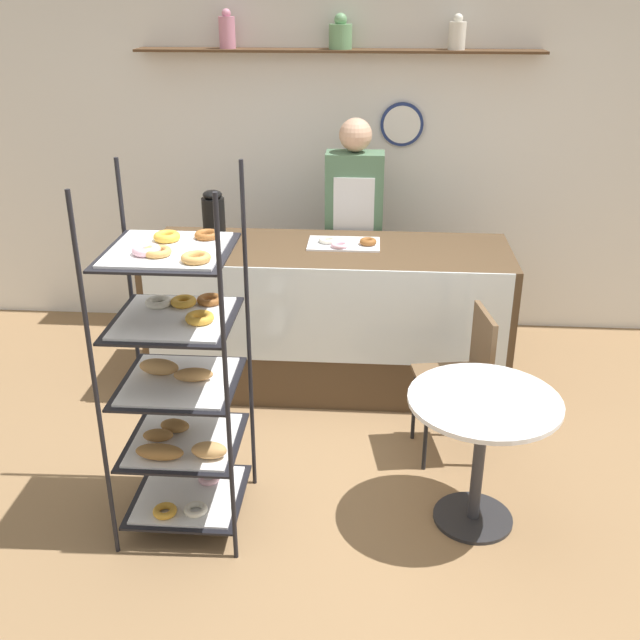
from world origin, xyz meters
name	(u,v)px	position (x,y,z in m)	size (l,w,h in m)	color
ground_plane	(314,491)	(0.00, 0.00, 0.00)	(14.00, 14.00, 0.00)	olive
back_wall	(338,156)	(0.00, 2.35, 1.36)	(10.00, 0.30, 2.70)	white
display_counter	(329,317)	(0.00, 1.26, 0.50)	(2.37, 0.80, 0.99)	#4C3823
pastry_rack	(179,379)	(-0.63, -0.26, 0.82)	(0.61, 0.62, 1.82)	black
person_worker	(354,228)	(0.14, 1.81, 0.96)	(0.41, 0.23, 1.74)	#282833
cafe_table	(482,430)	(0.85, -0.18, 0.55)	(0.75, 0.75, 0.73)	#262628
cafe_chair	(465,368)	(0.83, 0.45, 0.56)	(0.44, 0.44, 0.90)	black
coffee_carafe	(214,218)	(-0.77, 1.32, 1.16)	(0.15, 0.15, 0.36)	black
donut_tray_counter	(345,243)	(0.10, 1.33, 1.00)	(0.47, 0.29, 0.05)	silver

